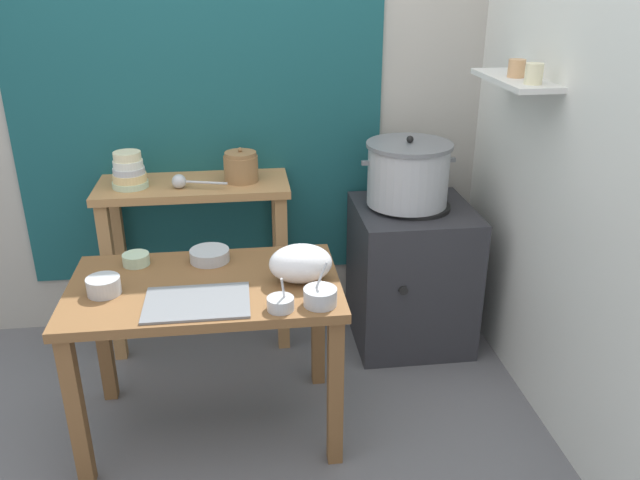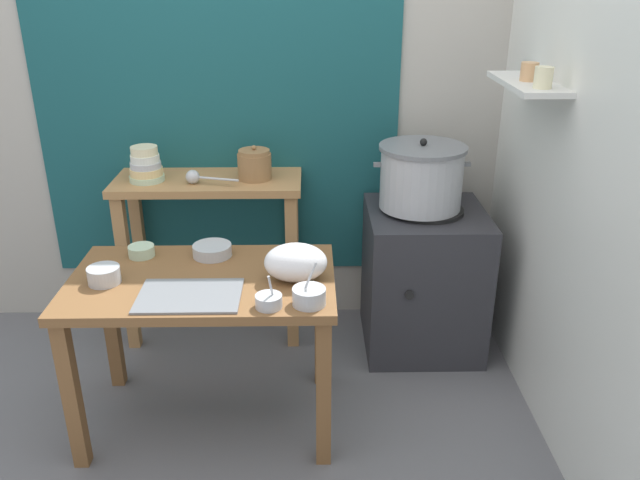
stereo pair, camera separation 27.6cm
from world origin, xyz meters
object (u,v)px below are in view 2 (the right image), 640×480
object	(u,v)px
stove_block	(423,278)
prep_bowl_3	(212,250)
clay_pot	(255,165)
ladle	(195,177)
steamer_pot	(421,177)
prep_bowl_4	(269,300)
serving_tray	(190,296)
prep_bowl_2	(141,251)
prep_table	(204,301)
plastic_bag	(296,262)
prep_bowl_0	(104,275)
back_shelf_table	(210,219)
bowl_stack_enamel	(146,166)
prep_bowl_1	(309,296)

from	to	relation	value
stove_block	prep_bowl_3	distance (m)	1.17
clay_pot	ladle	xyz separation A→B (m)	(-0.29, -0.08, -0.04)
prep_bowl_3	steamer_pot	bearing A→B (deg)	24.22
stove_block	prep_bowl_4	xyz separation A→B (m)	(-0.75, -0.90, 0.36)
serving_tray	prep_bowl_2	distance (m)	0.47
prep_bowl_4	steamer_pot	bearing A→B (deg)	52.06
prep_table	prep_bowl_3	distance (m)	0.26
clay_pot	serving_tray	world-z (taller)	clay_pot
plastic_bag	prep_bowl_4	world-z (taller)	plastic_bag
prep_bowl_3	prep_bowl_0	bearing A→B (deg)	-147.40
plastic_bag	prep_bowl_3	bearing A→B (deg)	146.87
prep_table	back_shelf_table	xyz separation A→B (m)	(-0.07, 0.77, 0.07)
stove_block	clay_pot	distance (m)	1.07
prep_table	prep_bowl_3	bearing A→B (deg)	85.74
prep_bowl_0	steamer_pot	bearing A→B (deg)	26.78
stove_block	plastic_bag	bearing A→B (deg)	-134.37
serving_tray	prep_bowl_2	size ratio (longest dim) A/B	3.50
bowl_stack_enamel	plastic_bag	bearing A→B (deg)	-45.26
prep_bowl_1	serving_tray	bearing A→B (deg)	171.85
prep_bowl_1	prep_bowl_3	size ratio (longest dim) A/B	0.96
prep_bowl_0	prep_bowl_2	xyz separation A→B (m)	(0.09, 0.26, -0.01)
stove_block	ladle	distance (m)	1.30
ladle	plastic_bag	xyz separation A→B (m)	(0.51, -0.72, -0.14)
back_shelf_table	clay_pot	bearing A→B (deg)	0.00
back_shelf_table	prep_table	bearing A→B (deg)	-84.49
prep_bowl_2	prep_bowl_3	xyz separation A→B (m)	(0.31, -0.00, 0.00)
stove_block	prep_bowl_1	xyz separation A→B (m)	(-0.60, -0.88, 0.37)
stove_block	steamer_pot	xyz separation A→B (m)	(-0.04, 0.02, 0.56)
prep_bowl_0	prep_bowl_2	size ratio (longest dim) A/B	1.15
steamer_pot	bowl_stack_enamel	world-z (taller)	steamer_pot
prep_table	stove_block	size ratio (longest dim) A/B	1.41
prep_bowl_1	prep_bowl_4	bearing A→B (deg)	-172.81
clay_pot	prep_bowl_1	bearing A→B (deg)	-74.76
steamer_pot	prep_bowl_2	world-z (taller)	steamer_pot
ladle	prep_bowl_1	bearing A→B (deg)	-58.50
plastic_bag	clay_pot	bearing A→B (deg)	105.41
prep_bowl_2	prep_bowl_4	bearing A→B (deg)	-38.62
stove_block	ladle	bearing A→B (deg)	177.54
steamer_pot	prep_bowl_3	xyz separation A→B (m)	(-0.99, -0.45, -0.19)
ladle	prep_bowl_3	xyz separation A→B (m)	(0.14, -0.48, -0.19)
plastic_bag	prep_bowl_2	bearing A→B (deg)	160.35
back_shelf_table	prep_bowl_3	xyz separation A→B (m)	(0.09, -0.56, 0.07)
prep_bowl_1	back_shelf_table	bearing A→B (deg)	117.27
bowl_stack_enamel	prep_bowl_2	world-z (taller)	bowl_stack_enamel
ladle	prep_table	bearing A→B (deg)	-79.86
serving_tray	prep_bowl_1	xyz separation A→B (m)	(0.47, -0.07, 0.03)
stove_block	serving_tray	size ratio (longest dim) A/B	1.95
back_shelf_table	steamer_pot	distance (m)	1.12
prep_bowl_1	prep_bowl_4	xyz separation A→B (m)	(-0.15, -0.02, -0.01)
bowl_stack_enamel	ladle	bearing A→B (deg)	-11.68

